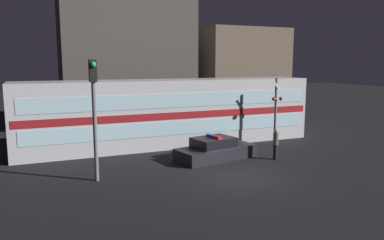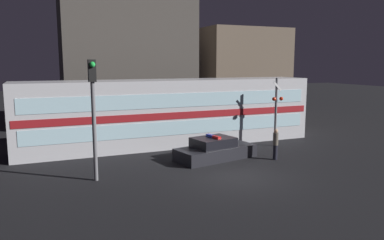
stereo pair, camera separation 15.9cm
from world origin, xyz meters
The scene contains 8 objects.
ground_plane centered at (0.00, 0.00, 0.00)m, with size 120.00×120.00×0.00m, color black.
train centered at (-0.42, 7.15, 1.97)m, with size 17.77×2.84×3.94m.
police_car centered at (0.49, 3.02, 0.46)m, with size 4.50×2.56×1.26m.
pedestrian centered at (3.27, 1.70, 0.82)m, with size 0.27×0.27×1.60m.
crossing_signal_near centered at (5.18, 4.42, 2.24)m, with size 0.74×0.33×4.05m.
traffic_light_corner centered at (-5.74, 1.73, 3.19)m, with size 0.30×0.46×5.06m.
building_left centered at (-1.16, 14.80, 5.25)m, with size 9.89×4.40×10.50m.
building_center centered at (9.52, 15.59, 3.98)m, with size 7.65×4.22×7.95m.
Camera 2 is at (-7.88, -13.91, 4.92)m, focal length 35.00 mm.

